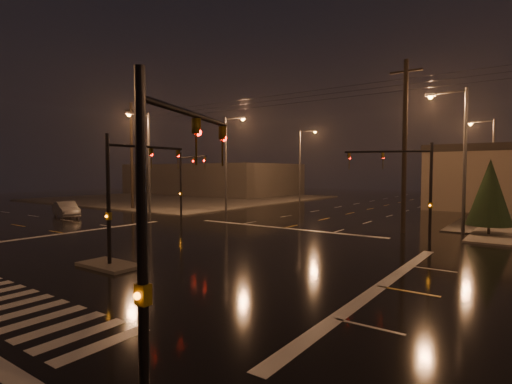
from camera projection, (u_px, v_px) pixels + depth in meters
ground at (175, 252)px, 21.29m from camera, size 140.00×140.00×0.00m
sidewalk_nw at (185, 198)px, 63.08m from camera, size 36.00×36.00×0.12m
median_island at (110, 265)px, 18.04m from camera, size 3.00×1.60×0.15m
stop_bar_far at (283, 228)px, 30.23m from camera, size 16.00×0.50×0.01m
commercial_block at (212, 179)px, 75.59m from camera, size 30.00×18.00×5.60m
signal_mast_median at (126, 183)px, 18.60m from camera, size 0.25×4.59×6.00m
signal_mast_ne at (412, 180)px, 23.82m from camera, size 4.84×1.86×6.00m
signal_mast_nw at (186, 177)px, 34.84m from camera, size 4.84×1.86×6.00m
signal_mast_se at (166, 205)px, 7.24m from camera, size 1.55×3.87×6.00m
streetlight_1 at (228, 157)px, 42.11m from camera, size 2.77×0.32×10.00m
streetlight_2 at (302, 160)px, 55.11m from camera, size 2.77×0.32×10.00m
streetlight_3 at (460, 150)px, 27.51m from camera, size 2.77×0.32×10.00m
streetlight_4 at (490, 158)px, 43.76m from camera, size 2.77×0.32×10.00m
streetlight_5 at (146, 156)px, 39.36m from camera, size 0.32×2.77×10.00m
utility_pole_0 at (132, 155)px, 45.11m from camera, size 2.20×0.32×12.00m
utility_pole_1 at (405, 145)px, 27.71m from camera, size 2.20×0.32×12.00m
conifer_0 at (490, 192)px, 26.54m from camera, size 2.84×2.84×5.14m
car_crossing at (66, 209)px, 37.42m from camera, size 4.74×2.76×1.48m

